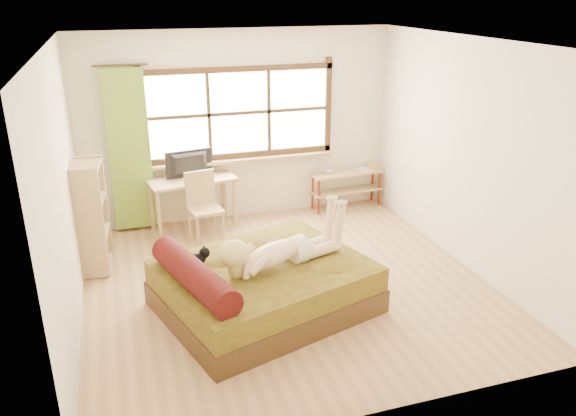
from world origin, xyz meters
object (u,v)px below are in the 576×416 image
object	(u,v)px
chair	(203,202)
bookshelf	(92,217)
pipe_shelf	(347,181)
bed	(261,286)
woman	(280,238)
desk	(192,185)
kitten	(193,259)

from	to	relation	value
chair	bookshelf	distance (m)	1.50
pipe_shelf	bed	bearing A→B (deg)	-133.32
chair	pipe_shelf	distance (m)	2.37
woman	chair	xyz separation A→B (m)	(-0.46, 2.06, -0.31)
chair	pipe_shelf	world-z (taller)	chair
desk	chair	bearing A→B (deg)	-86.09
woman	pipe_shelf	distance (m)	3.18
bookshelf	desk	bearing A→B (deg)	39.36
kitten	bed	bearing A→B (deg)	-26.85
bookshelf	woman	bearing A→B (deg)	-34.37
chair	desk	bearing A→B (deg)	93.91
kitten	chair	world-z (taller)	chair
pipe_shelf	bookshelf	xyz separation A→B (m)	(-3.72, -1.01, 0.26)
kitten	pipe_shelf	distance (m)	3.64
desk	pipe_shelf	xyz separation A→B (m)	(2.40, 0.12, -0.22)
pipe_shelf	kitten	bearing A→B (deg)	-142.70
chair	bed	bearing A→B (deg)	-92.02
desk	pipe_shelf	bearing A→B (deg)	-6.46
kitten	bookshelf	world-z (taller)	bookshelf
bookshelf	bed	bearing A→B (deg)	-36.92
kitten	pipe_shelf	bearing A→B (deg)	24.22
kitten	bookshelf	bearing A→B (deg)	108.36
chair	bookshelf	xyz separation A→B (m)	(-1.40, -0.52, 0.17)
woman	kitten	size ratio (longest dim) A/B	4.67
desk	chair	size ratio (longest dim) A/B	1.35
woman	bookshelf	size ratio (longest dim) A/B	1.07
woman	chair	distance (m)	2.14
chair	woman	bearing A→B (deg)	-86.79
kitten	bookshelf	xyz separation A→B (m)	(-0.99, 1.39, 0.04)
bookshelf	kitten	bearing A→B (deg)	-49.28
desk	bookshelf	world-z (taller)	bookshelf
bed	bookshelf	size ratio (longest dim) A/B	1.82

